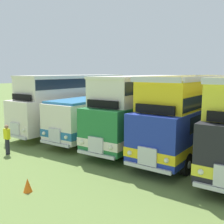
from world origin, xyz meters
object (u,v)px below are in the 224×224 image
marshal_person (7,139)px  bus_fourth_in_row (191,113)px  bus_first_in_row (75,100)px  bus_second_in_row (106,113)px  bus_third_in_row (142,107)px  cone_near_end (28,185)px

marshal_person → bus_fourth_in_row: bearing=37.9°
bus_first_in_row → bus_second_in_row: (3.23, -0.17, -0.72)m
marshal_person → bus_third_in_row: bearing=51.2°
bus_second_in_row → marshal_person: bearing=-106.2°
bus_fourth_in_row → marshal_person: bearing=-142.1°
bus_third_in_row → bus_fourth_in_row: size_ratio=0.96×
bus_third_in_row → cone_near_end: bus_third_in_row is taller
bus_first_in_row → bus_second_in_row: bus_first_in_row is taller
bus_fourth_in_row → cone_near_end: 9.88m
bus_first_in_row → bus_second_in_row: 3.31m
bus_fourth_in_row → cone_near_end: bearing=-110.5°
bus_second_in_row → bus_fourth_in_row: bus_fourth_in_row is taller
bus_first_in_row → marshal_person: (1.23, -7.05, -1.59)m
bus_second_in_row → marshal_person: 7.22m
bus_third_in_row → bus_fourth_in_row: bus_fourth_in_row is taller
bus_fourth_in_row → marshal_person: size_ratio=6.05×
bus_first_in_row → cone_near_end: 11.62m
bus_first_in_row → marshal_person: bearing=-80.1°
bus_second_in_row → bus_third_in_row: bus_third_in_row is taller
bus_first_in_row → bus_fourth_in_row: (9.69, -0.47, -0.12)m
bus_fourth_in_row → bus_third_in_row: bearing=-178.6°
bus_first_in_row → cone_near_end: size_ratio=19.90×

